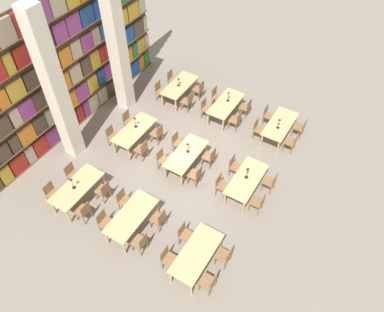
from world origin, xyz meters
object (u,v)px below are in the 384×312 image
Objects in this scene: chair_16 at (196,175)px; desk_lamp_3 at (228,95)px; desk_lamp_0 at (247,171)px; chair_30 at (157,133)px; reading_table_2 at (280,125)px; chair_1 at (168,258)px; chair_18 at (210,156)px; chair_28 at (142,149)px; chair_2 at (225,256)px; pillar_left at (55,90)px; reading_table_5 at (226,105)px; chair_7 at (234,165)px; chair_15 at (124,200)px; reading_table_6 at (77,188)px; chair_35 at (172,79)px; chair_11 at (268,115)px; chair_34 at (199,89)px; chair_6 at (271,182)px; chair_29 at (113,135)px; chair_26 at (103,190)px; pillar_center at (117,45)px; chair_8 at (292,142)px; desk_lamp_4 at (72,182)px; chair_23 at (216,96)px; chair_21 at (206,108)px; chair_0 at (209,282)px; chair_32 at (188,101)px; chair_12 at (141,242)px; reading_table_8 at (180,86)px; chair_25 at (52,193)px; chair_31 at (129,120)px; reading_table_3 at (132,217)px; desk_lamp_6 at (179,80)px; reading_table_1 at (246,180)px; desk_lamp_2 at (188,146)px; chair_27 at (73,174)px; chair_33 at (160,90)px; chair_3 at (185,234)px; chair_14 at (159,219)px; desk_lamp_5 at (135,120)px; chair_17 at (163,159)px; chair_22 at (246,107)px; chair_20 at (236,120)px; chair_4 at (259,202)px.

chair_16 is 1.92× the size of desk_lamp_3.
chair_30 is at bearing 84.43° from desk_lamp_0.
chair_1 is at bearing 174.44° from reading_table_2.
chair_18 is 2.59m from chair_28.
chair_1 is 1.00× the size of chair_2.
pillar_left is 6.76m from reading_table_5.
chair_15 is at bearing -37.08° from chair_7.
chair_35 is (7.01, 0.75, -0.17)m from reading_table_6.
chair_11 is 1.00× the size of chair_34.
chair_34 is at bearing -133.24° from chair_7.
chair_6 and chair_30 have the same top height.
chair_26 is at bearing 32.73° from chair_29.
pillar_center is 6.76× the size of chair_7.
chair_29 is (-3.34, 6.14, 0.00)m from chair_8.
desk_lamp_4 reaches higher than reading_table_2.
pillar_center is 4.69m from chair_23.
chair_21 is (2.31, 1.51, 0.00)m from chair_18.
chair_0 is 1.00× the size of chair_32.
pillar_center is 3.71m from chair_32.
chair_12 is 2.47m from chair_26.
chair_34 is at bearing -56.85° from reading_table_8.
chair_2 is 8.16m from reading_table_8.
chair_12 reaches higher than reading_table_8.
chair_25 is 4.27m from chair_31.
reading_table_3 is 4.04m from chair_29.
reading_table_3 is at bearing -160.10° from desk_lamp_6.
reading_table_1 is 4.26× the size of desk_lamp_2.
chair_27 is 6.53m from chair_35.
chair_6 is 7.00m from chair_35.
chair_33 is at bearing -43.08° from pillar_center.
reading_table_5 is 2.18× the size of chair_25.
chair_3 and chair_18 have the same top height.
pillar_left is at bearing 76.86° from chair_14.
desk_lamp_4 and desk_lamp_5 have the same top height.
pillar_center reaches higher than chair_21.
chair_17 is 1.79× the size of desk_lamp_5.
reading_table_6 is (-6.67, 2.28, -0.39)m from desk_lamp_3.
chair_34 reaches higher than reading_table_3.
chair_21 is 3.26m from chair_31.
chair_31 is at bearing 62.38° from desk_lamp_5.
chair_7 and chair_32 have the same top height.
chair_22 is 2.32m from chair_34.
desk_lamp_3 is at bearing -28.40° from chair_30.
chair_21 is at bearing 6.77° from reading_table_3.
chair_12 is at bearing 154.79° from reading_table_1.
chair_20 is 7.56m from chair_25.
reading_table_8 is at bearing -146.18° from chair_3.
desk_lamp_0 is at bearing -179.17° from reading_table_2.
reading_table_8 is at bearing 56.11° from reading_table_1.
chair_4 is 1.00× the size of chair_25.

